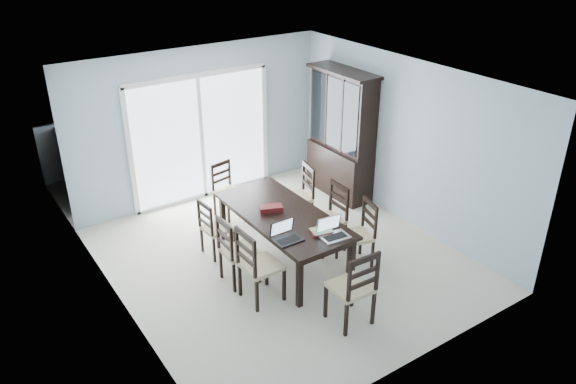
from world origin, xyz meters
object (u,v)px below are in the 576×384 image
object	(u,v)px
chair_right_far	(302,189)
laptop_dark	(288,237)
chair_end_far	(225,183)
laptop_silver	(335,233)
cell_phone	(336,241)
chair_right_mid	(332,210)
game_box	(271,209)
chair_left_near	(254,259)
chair_end_near	(356,281)
hot_tub	(123,158)
chair_left_mid	(232,245)
chair_left_far	(212,223)
china_hutch	(341,136)
chair_right_near	(362,226)
dining_table	(283,218)

from	to	relation	value
chair_right_far	laptop_dark	distance (m)	1.82
chair_end_far	laptop_silver	size ratio (longest dim) A/B	2.68
chair_end_far	cell_phone	distance (m)	2.67
chair_right_mid	game_box	bearing A→B (deg)	75.15
chair_end_far	chair_left_near	bearing A→B (deg)	58.62
chair_end_near	chair_end_far	distance (m)	3.35
chair_right_mid	hot_tub	xyz separation A→B (m)	(-1.78, 3.77, -0.09)
chair_left_mid	chair_left_far	world-z (taller)	chair_left_mid
chair_left_mid	chair_right_far	bearing A→B (deg)	117.14
laptop_silver	game_box	size ratio (longest dim) A/B	1.21
china_hutch	chair_right_near	distance (m)	2.28
dining_table	chair_left_mid	size ratio (longest dim) A/B	1.97
chair_right_mid	laptop_silver	xyz separation A→B (m)	(-0.59, -0.79, 0.20)
chair_left_far	laptop_dark	size ratio (longest dim) A/B	2.86
chair_right_mid	laptop_silver	bearing A→B (deg)	144.78
chair_right_mid	hot_tub	bearing A→B (deg)	26.81
chair_right_near	laptop_silver	size ratio (longest dim) A/B	2.86
chair_end_far	game_box	xyz separation A→B (m)	(-0.09, -1.52, 0.25)
game_box	laptop_silver	bearing A→B (deg)	-74.57
chair_right_near	chair_right_far	size ratio (longest dim) A/B	0.96
laptop_silver	cell_phone	world-z (taller)	laptop_silver
laptop_silver	game_box	distance (m)	1.09
laptop_dark	chair_right_mid	bearing A→B (deg)	24.94
chair_left_near	chair_end_far	world-z (taller)	chair_left_near
dining_table	chair_right_near	size ratio (longest dim) A/B	2.01
dining_table	chair_left_near	xyz separation A→B (m)	(-0.82, -0.59, -0.04)
chair_left_near	chair_end_far	xyz separation A→B (m)	(0.82, 2.27, -0.09)
chair_left_far	laptop_dark	xyz separation A→B (m)	(0.43, -1.30, 0.28)
game_box	cell_phone	bearing A→B (deg)	-77.72
china_hutch	chair_left_near	world-z (taller)	china_hutch
chair_end_near	game_box	xyz separation A→B (m)	(-0.01, 1.82, 0.16)
laptop_silver	dining_table	bearing A→B (deg)	107.02
chair_left_far	chair_end_far	distance (m)	1.26
china_hutch	cell_phone	distance (m)	2.93
china_hutch	hot_tub	size ratio (longest dim) A/B	0.98
chair_left_near	chair_right_near	size ratio (longest dim) A/B	1.09
chair_left_far	chair_left_near	bearing A→B (deg)	-6.27
chair_left_far	laptop_silver	bearing A→B (deg)	27.57
chair_right_far	chair_end_near	size ratio (longest dim) A/B	0.95
chair_left_mid	chair_end_near	distance (m)	1.75
chair_right_far	laptop_silver	distance (m)	1.77
chair_end_far	china_hutch	bearing A→B (deg)	156.52
chair_right_near	chair_left_far	bearing A→B (deg)	65.37
chair_end_near	laptop_silver	bearing A→B (deg)	72.01
chair_right_near	game_box	size ratio (longest dim) A/B	3.47
dining_table	chair_left_far	size ratio (longest dim) A/B	2.18
dining_table	chair_left_near	bearing A→B (deg)	-144.16
chair_left_far	laptop_dark	bearing A→B (deg)	14.35
chair_end_far	chair_right_mid	bearing A→B (deg)	102.28
dining_table	hot_tub	world-z (taller)	hot_tub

